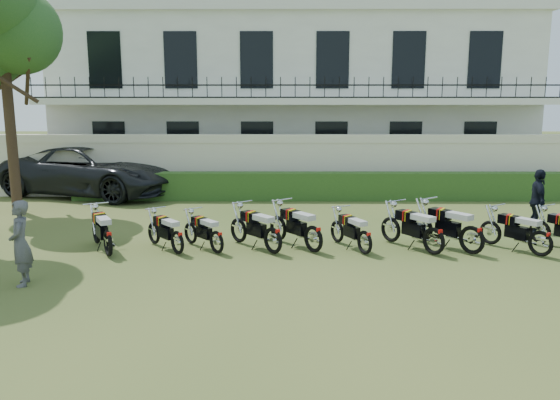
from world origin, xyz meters
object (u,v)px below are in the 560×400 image
(motorcycle_1, at_px, (177,237))
(motorcycle_3, at_px, (273,234))
(motorcycle_8, at_px, (541,237))
(tree_west_near, at_px, (2,22))
(inspector, at_px, (20,243))
(motorcycle_2, at_px, (217,237))
(motorcycle_6, at_px, (434,234))
(motorcycle_4, at_px, (313,232))
(motorcycle_5, at_px, (365,237))
(motorcycle_7, at_px, (472,233))
(suv, at_px, (92,171))
(officer_5, at_px, (538,201))
(motorcycle_0, at_px, (108,237))

(motorcycle_1, relative_size, motorcycle_3, 0.90)
(motorcycle_8, bearing_deg, tree_west_near, 124.81)
(motorcycle_8, distance_m, inspector, 11.17)
(motorcycle_2, height_order, inspector, inspector)
(motorcycle_6, height_order, inspector, inspector)
(tree_west_near, relative_size, motorcycle_4, 4.75)
(motorcycle_5, bearing_deg, motorcycle_7, -26.64)
(motorcycle_5, bearing_deg, motorcycle_8, -28.74)
(motorcycle_8, bearing_deg, motorcycle_4, 140.72)
(motorcycle_8, relative_size, suv, 0.24)
(motorcycle_2, xyz_separation_m, officer_5, (8.46, 2.21, 0.44))
(motorcycle_1, bearing_deg, officer_5, -26.04)
(motorcycle_1, distance_m, inspector, 3.38)
(tree_west_near, distance_m, motorcycle_7, 14.78)
(motorcycle_3, xyz_separation_m, motorcycle_6, (3.73, -0.06, 0.01))
(motorcycle_4, xyz_separation_m, officer_5, (6.20, 2.11, 0.36))
(motorcycle_0, distance_m, motorcycle_8, 9.92)
(motorcycle_1, height_order, motorcycle_4, motorcycle_4)
(motorcycle_0, xyz_separation_m, motorcycle_5, (5.91, 0.21, -0.05))
(motorcycle_0, distance_m, suv, 8.82)
(tree_west_near, height_order, motorcycle_5, tree_west_near)
(tree_west_near, relative_size, suv, 1.17)
(motorcycle_1, relative_size, officer_5, 0.80)
(suv, bearing_deg, inspector, -149.88)
(motorcycle_5, bearing_deg, suv, 112.11)
(motorcycle_6, bearing_deg, motorcycle_3, 144.92)
(inspector, relative_size, officer_5, 0.97)
(motorcycle_2, distance_m, motorcycle_4, 2.27)
(motorcycle_4, bearing_deg, motorcycle_1, 145.53)
(officer_5, bearing_deg, motorcycle_3, 118.23)
(motorcycle_2, xyz_separation_m, inspector, (-3.53, -2.15, 0.41))
(motorcycle_0, distance_m, motorcycle_1, 1.57)
(motorcycle_7, height_order, inspector, inspector)
(motorcycle_2, xyz_separation_m, motorcycle_8, (7.46, -0.21, 0.05))
(motorcycle_3, bearing_deg, officer_5, -23.59)
(suv, bearing_deg, motorcycle_0, -140.53)
(officer_5, bearing_deg, motorcycle_4, 119.76)
(motorcycle_2, bearing_deg, motorcycle_0, 145.53)
(motorcycle_7, bearing_deg, inspector, 155.06)
(motorcycle_4, distance_m, motorcycle_8, 5.20)
(motorcycle_2, relative_size, motorcycle_4, 0.81)
(motorcycle_0, relative_size, motorcycle_8, 1.09)
(tree_west_near, distance_m, motorcycle_3, 10.99)
(motorcycle_6, bearing_deg, tree_west_near, 123.66)
(motorcycle_3, relative_size, motorcycle_8, 0.98)
(motorcycle_6, bearing_deg, motorcycle_4, 142.29)
(motorcycle_0, height_order, suv, suv)
(motorcycle_7, height_order, officer_5, officer_5)
(tree_west_near, height_order, motorcycle_1, tree_west_near)
(motorcycle_2, xyz_separation_m, motorcycle_7, (5.93, -0.05, 0.10))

